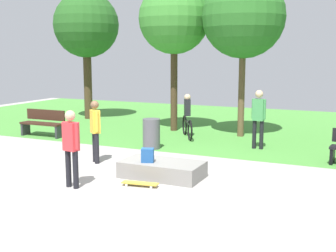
# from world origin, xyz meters

# --- Properties ---
(ground_plane) EXTENTS (28.00, 28.00, 0.00)m
(ground_plane) POSITION_xyz_m (0.00, 0.00, 0.00)
(ground_plane) COLOR #9E9993
(grass_lawn) EXTENTS (26.60, 11.57, 0.01)m
(grass_lawn) POSITION_xyz_m (0.00, 8.21, 0.00)
(grass_lawn) COLOR #478C38
(grass_lawn) RESTS_ON ground_plane
(concrete_ledge) EXTENTS (1.87, 1.00, 0.37)m
(concrete_ledge) POSITION_xyz_m (0.61, 0.00, 0.19)
(concrete_ledge) COLOR gray
(concrete_ledge) RESTS_ON ground_plane
(backpack_on_ledge) EXTENTS (0.33, 0.28, 0.32)m
(backpack_on_ledge) POSITION_xyz_m (0.33, -0.19, 0.53)
(backpack_on_ledge) COLOR #1E4C8C
(backpack_on_ledge) RESTS_ON concrete_ledge
(skater_performing_trick) EXTENTS (0.42, 0.25, 1.66)m
(skater_performing_trick) POSITION_xyz_m (-0.80, -1.51, 0.97)
(skater_performing_trick) COLOR black
(skater_performing_trick) RESTS_ON ground_plane
(skater_watching) EXTENTS (0.37, 0.36, 1.63)m
(skater_watching) POSITION_xyz_m (-1.57, 0.54, 0.95)
(skater_watching) COLOR black
(skater_watching) RESTS_ON ground_plane
(skateboard_by_ledge) EXTENTS (0.82, 0.31, 0.08)m
(skateboard_by_ledge) POSITION_xyz_m (0.47, -0.83, 0.06)
(skateboard_by_ledge) COLOR gold
(skateboard_by_ledge) RESTS_ON ground_plane
(park_bench_near_path) EXTENTS (1.60, 0.48, 0.91)m
(park_bench_near_path) POSITION_xyz_m (-5.36, 2.97, 0.48)
(park_bench_near_path) COLOR #331E14
(park_bench_near_path) RESTS_ON ground_plane
(tree_broad_elm) EXTENTS (2.78, 2.78, 5.45)m
(tree_broad_elm) POSITION_xyz_m (0.87, 5.80, 4.04)
(tree_broad_elm) COLOR brown
(tree_broad_elm) RESTS_ON grass_lawn
(tree_tall_oak) EXTENTS (2.56, 2.56, 5.37)m
(tree_tall_oak) POSITION_xyz_m (-1.71, 5.91, 4.06)
(tree_tall_oak) COLOR #42301E
(tree_tall_oak) RESTS_ON grass_lawn
(tree_young_birch) EXTENTS (2.80, 2.80, 5.46)m
(tree_young_birch) POSITION_xyz_m (-6.39, 7.18, 4.02)
(tree_young_birch) COLOR #42301E
(tree_young_birch) RESTS_ON grass_lawn
(trash_bin) EXTENTS (0.52, 0.52, 0.91)m
(trash_bin) POSITION_xyz_m (-1.03, 2.70, 0.45)
(trash_bin) COLOR #4C4C51
(trash_bin) RESTS_ON ground_plane
(pedestrian_with_backpack) EXTENTS (0.43, 0.37, 1.77)m
(pedestrian_with_backpack) POSITION_xyz_m (1.89, 4.01, 1.07)
(pedestrian_with_backpack) COLOR black
(pedestrian_with_backpack) RESTS_ON ground_plane
(cyclist_on_bicycle) EXTENTS (1.00, 1.58, 1.52)m
(cyclist_on_bicycle) POSITION_xyz_m (-0.74, 4.84, 0.63)
(cyclist_on_bicycle) COLOR black
(cyclist_on_bicycle) RESTS_ON ground_plane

